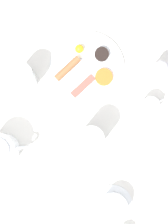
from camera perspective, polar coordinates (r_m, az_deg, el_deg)
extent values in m
plane|color=#4C4742|center=(1.85, 0.00, -1.93)|extent=(8.00, 8.00, 0.00)
cube|color=silver|center=(1.11, 0.00, -0.14)|extent=(0.98, 1.04, 0.03)
cylinder|color=white|center=(1.11, 0.56, 8.08)|extent=(0.26, 0.26, 0.01)
cylinder|color=white|center=(1.12, -0.86, 11.32)|extent=(0.06, 0.06, 0.00)
sphere|color=yellow|center=(1.10, -0.87, 11.47)|extent=(0.03, 0.03, 0.03)
cylinder|color=brown|center=(1.09, -3.05, 7.95)|extent=(0.11, 0.05, 0.02)
cube|color=#B74C42|center=(1.09, -0.23, 4.74)|extent=(0.10, 0.05, 0.01)
cylinder|color=#D16023|center=(1.09, 3.67, 6.40)|extent=(0.06, 0.06, 0.01)
cylinder|color=black|center=(1.11, 3.26, 10.50)|extent=(0.05, 0.05, 0.02)
cylinder|color=white|center=(1.08, -15.01, -6.73)|extent=(0.11, 0.11, 0.09)
torus|color=white|center=(1.07, -11.82, -6.44)|extent=(0.07, 0.03, 0.07)
cylinder|color=white|center=(1.11, 5.34, -16.48)|extent=(0.13, 0.13, 0.01)
cylinder|color=white|center=(1.08, 5.49, -16.79)|extent=(0.09, 0.09, 0.05)
cylinder|color=tan|center=(1.09, 5.45, -16.72)|extent=(0.08, 0.08, 0.04)
torus|color=white|center=(1.09, 4.14, -18.91)|extent=(0.04, 0.03, 0.04)
cylinder|color=white|center=(1.07, -11.17, 6.20)|extent=(0.08, 0.08, 0.11)
cylinder|color=white|center=(1.03, 1.24, -4.96)|extent=(0.08, 0.08, 0.12)
cylinder|color=white|center=(1.09, 11.87, 1.02)|extent=(0.06, 0.06, 0.06)
torus|color=white|center=(1.10, 13.39, 1.80)|extent=(0.04, 0.01, 0.04)
cylinder|color=#BCBCC1|center=(1.11, 13.34, 7.39)|extent=(0.05, 0.05, 0.07)
sphere|color=#BCBCC1|center=(1.06, 13.96, 7.94)|extent=(0.05, 0.05, 0.05)
cube|color=silver|center=(1.17, -10.22, 15.23)|extent=(0.15, 0.12, 0.00)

